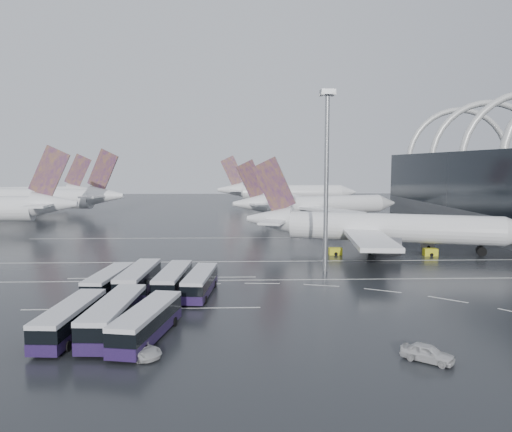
{
  "coord_description": "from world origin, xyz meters",
  "views": [
    {
      "loc": [
        -12.54,
        -73.62,
        16.99
      ],
      "look_at": [
        -9.19,
        21.33,
        7.0
      ],
      "focal_mm": 35.0,
      "sensor_mm": 36.0,
      "label": 1
    }
  ],
  "objects_px": {
    "bus_row_near_a": "(109,282)",
    "van_curve_a": "(138,349)",
    "airliner_gate_b": "(315,206)",
    "bus_row_far_c": "(147,322)",
    "jet_remote_mid": "(54,199)",
    "van_curve_b": "(427,353)",
    "bus_row_near_c": "(173,280)",
    "gse_cart_belly_a": "(430,252)",
    "gse_cart_belly_e": "(365,241)",
    "bus_row_far_b": "(114,316)",
    "airliner_main": "(378,228)",
    "bus_row_near_d": "(200,282)",
    "jet_remote_far": "(32,195)",
    "floodlight_mast": "(327,159)",
    "bus_row_far_a": "(70,319)",
    "gse_cart_belly_b": "(392,242)",
    "airliner_gate_c": "(284,193)",
    "gse_cart_belly_c": "(335,251)",
    "bus_row_near_b": "(139,280)",
    "gse_cart_belly_d": "(427,245)"
  },
  "relations": [
    {
      "from": "airliner_gate_b",
      "to": "bus_row_far_b",
      "type": "xyz_separation_m",
      "value": [
        -35.18,
        -98.29,
        -2.7
      ]
    },
    {
      "from": "bus_row_far_c",
      "to": "gse_cart_belly_d",
      "type": "distance_m",
      "value": 69.76
    },
    {
      "from": "airliner_gate_b",
      "to": "bus_row_near_c",
      "type": "relative_size",
      "value": 3.93
    },
    {
      "from": "van_curve_b",
      "to": "bus_row_near_d",
      "type": "bearing_deg",
      "value": 80.95
    },
    {
      "from": "airliner_gate_c",
      "to": "jet_remote_far",
      "type": "bearing_deg",
      "value": -170.19
    },
    {
      "from": "jet_remote_far",
      "to": "bus_row_near_a",
      "type": "xyz_separation_m",
      "value": [
        60.21,
        -124.39,
        -3.71
      ]
    },
    {
      "from": "jet_remote_mid",
      "to": "bus_row_far_b",
      "type": "distance_m",
      "value": 125.71
    },
    {
      "from": "bus_row_far_b",
      "to": "gse_cart_belly_b",
      "type": "distance_m",
      "value": 69.89
    },
    {
      "from": "airliner_gate_b",
      "to": "floodlight_mast",
      "type": "distance_m",
      "value": 72.19
    },
    {
      "from": "jet_remote_far",
      "to": "bus_row_far_a",
      "type": "height_order",
      "value": "jet_remote_far"
    },
    {
      "from": "bus_row_far_b",
      "to": "van_curve_b",
      "type": "height_order",
      "value": "bus_row_far_b"
    },
    {
      "from": "gse_cart_belly_c",
      "to": "airliner_gate_c",
      "type": "bearing_deg",
      "value": 89.57
    },
    {
      "from": "airliner_gate_b",
      "to": "bus_row_far_b",
      "type": "bearing_deg",
      "value": -125.03
    },
    {
      "from": "bus_row_near_c",
      "to": "van_curve_a",
      "type": "height_order",
      "value": "bus_row_near_c"
    },
    {
      "from": "jet_remote_mid",
      "to": "bus_row_near_b",
      "type": "distance_m",
      "value": 110.94
    },
    {
      "from": "airliner_gate_b",
      "to": "bus_row_near_d",
      "type": "xyz_separation_m",
      "value": [
        -27.72,
        -83.63,
        -2.9
      ]
    },
    {
      "from": "jet_remote_mid",
      "to": "van_curve_b",
      "type": "height_order",
      "value": "jet_remote_mid"
    },
    {
      "from": "bus_row_far_a",
      "to": "floodlight_mast",
      "type": "xyz_separation_m",
      "value": [
        30.25,
        28.34,
        16.0
      ]
    },
    {
      "from": "van_curve_a",
      "to": "gse_cart_belly_c",
      "type": "xyz_separation_m",
      "value": [
        27.06,
        48.56,
        -0.03
      ]
    },
    {
      "from": "airliner_gate_c",
      "to": "bus_row_far_a",
      "type": "height_order",
      "value": "airliner_gate_c"
    },
    {
      "from": "airliner_gate_c",
      "to": "bus_row_near_c",
      "type": "distance_m",
      "value": 142.89
    },
    {
      "from": "floodlight_mast",
      "to": "gse_cart_belly_b",
      "type": "relative_size",
      "value": 14.44
    },
    {
      "from": "airliner_gate_c",
      "to": "gse_cart_belly_c",
      "type": "xyz_separation_m",
      "value": [
        -0.85,
        -113.03,
        -4.44
      ]
    },
    {
      "from": "bus_row_far_c",
      "to": "gse_cart_belly_c",
      "type": "bearing_deg",
      "value": -20.7
    },
    {
      "from": "jet_remote_far",
      "to": "van_curve_a",
      "type": "bearing_deg",
      "value": 99.96
    },
    {
      "from": "gse_cart_belly_a",
      "to": "gse_cart_belly_e",
      "type": "bearing_deg",
      "value": 118.87
    },
    {
      "from": "gse_cart_belly_d",
      "to": "gse_cart_belly_b",
      "type": "bearing_deg",
      "value": 146.75
    },
    {
      "from": "airliner_gate_b",
      "to": "van_curve_a",
      "type": "bearing_deg",
      "value": -122.23
    },
    {
      "from": "jet_remote_far",
      "to": "floodlight_mast",
      "type": "xyz_separation_m",
      "value": [
        90.69,
        -111.73,
        12.35
      ]
    },
    {
      "from": "bus_row_far_c",
      "to": "floodlight_mast",
      "type": "xyz_separation_m",
      "value": [
        22.5,
        29.53,
        15.99
      ]
    },
    {
      "from": "bus_row_near_a",
      "to": "van_curve_a",
      "type": "bearing_deg",
      "value": -153.88
    },
    {
      "from": "bus_row_near_c",
      "to": "gse_cart_belly_b",
      "type": "xyz_separation_m",
      "value": [
        40.85,
        38.23,
        -1.23
      ]
    },
    {
      "from": "airliner_gate_c",
      "to": "bus_row_near_d",
      "type": "bearing_deg",
      "value": -99.3
    },
    {
      "from": "van_curve_b",
      "to": "gse_cart_belly_a",
      "type": "distance_m",
      "value": 52.7
    },
    {
      "from": "airliner_main",
      "to": "gse_cart_belly_c",
      "type": "distance_m",
      "value": 9.98
    },
    {
      "from": "bus_row_near_d",
      "to": "van_curve_a",
      "type": "bearing_deg",
      "value": 174.97
    },
    {
      "from": "gse_cart_belly_c",
      "to": "bus_row_far_c",
      "type": "bearing_deg",
      "value": -121.39
    },
    {
      "from": "airliner_gate_b",
      "to": "bus_row_far_c",
      "type": "bearing_deg",
      "value": -122.89
    },
    {
      "from": "airliner_main",
      "to": "gse_cart_belly_d",
      "type": "distance_m",
      "value": 12.9
    },
    {
      "from": "bus_row_far_a",
      "to": "gse_cart_belly_b",
      "type": "relative_size",
      "value": 6.63
    },
    {
      "from": "van_curve_b",
      "to": "airliner_main",
      "type": "bearing_deg",
      "value": 26.66
    },
    {
      "from": "bus_row_far_a",
      "to": "gse_cart_belly_d",
      "type": "bearing_deg",
      "value": -43.54
    },
    {
      "from": "bus_row_far_c",
      "to": "gse_cart_belly_b",
      "type": "relative_size",
      "value": 6.76
    },
    {
      "from": "airliner_gate_b",
      "to": "bus_row_near_a",
      "type": "xyz_separation_m",
      "value": [
        -39.59,
        -83.05,
        -2.89
      ]
    },
    {
      "from": "bus_row_near_b",
      "to": "van_curve_b",
      "type": "relative_size",
      "value": 3.04
    },
    {
      "from": "bus_row_near_d",
      "to": "floodlight_mast",
      "type": "distance_m",
      "value": 27.92
    },
    {
      "from": "bus_row_near_b",
      "to": "gse_cart_belly_b",
      "type": "xyz_separation_m",
      "value": [
        45.43,
        37.85,
        -1.3
      ]
    },
    {
      "from": "bus_row_far_a",
      "to": "floodlight_mast",
      "type": "height_order",
      "value": "floodlight_mast"
    },
    {
      "from": "airliner_gate_c",
      "to": "gse_cart_belly_b",
      "type": "bearing_deg",
      "value": -82.22
    },
    {
      "from": "bus_row_far_a",
      "to": "gse_cart_belly_d",
      "type": "xyz_separation_m",
      "value": [
        54.95,
        50.16,
        -1.11
      ]
    }
  ]
}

